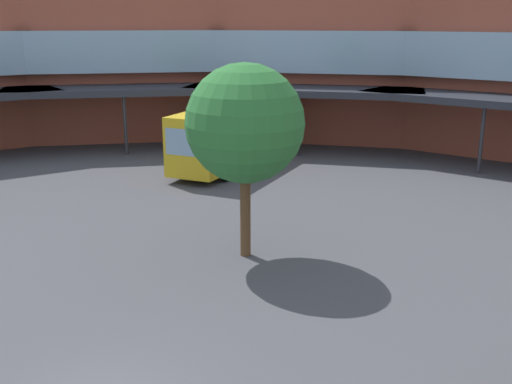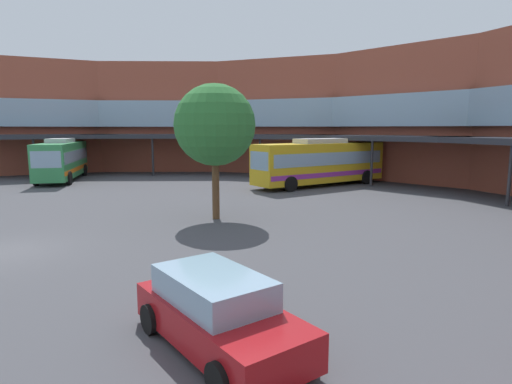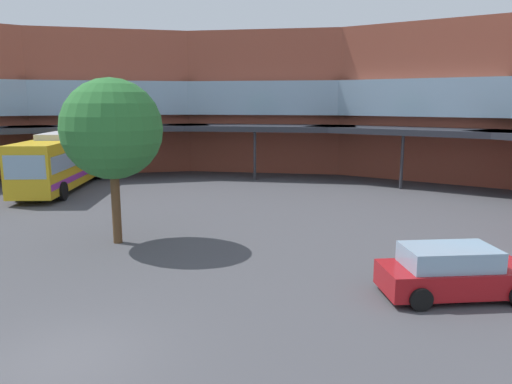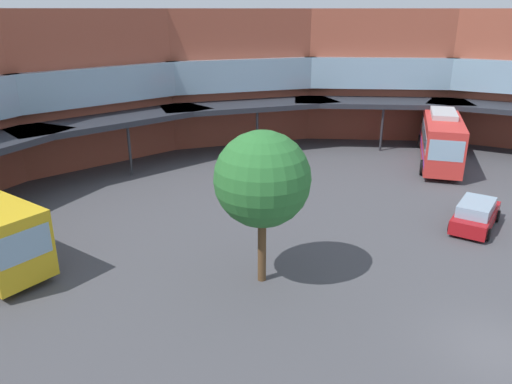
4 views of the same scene
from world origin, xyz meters
The scene contains 3 objects.
station_building centered at (0.00, 17.20, 5.61)m, with size 71.32×44.28×11.16m.
bus_2 centered at (-11.89, 20.08, 1.87)m, with size 4.90×11.84×3.70m.
plaza_tree centered at (-2.86, 8.92, 4.63)m, with size 3.99×3.99×6.65m.
Camera 1 is at (9.43, -7.18, 8.01)m, focal length 43.39 mm.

